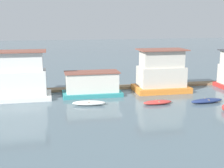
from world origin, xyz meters
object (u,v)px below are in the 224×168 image
at_px(houseboat_teal, 92,84).
at_px(dinghy_white, 89,103).
at_px(dinghy_red, 158,102).
at_px(houseboat_orange, 161,73).
at_px(houseboat_white, 19,78).
at_px(mooring_post_far_right, 86,85).
at_px(dinghy_navy, 207,101).

relative_size(houseboat_teal, dinghy_white, 1.92).
bearing_deg(dinghy_red, houseboat_orange, 66.64).
height_order(houseboat_white, houseboat_orange, houseboat_white).
distance_m(dinghy_white, mooring_post_far_right, 6.34).
xyz_separation_m(houseboat_teal, dinghy_navy, (11.63, -5.83, -1.10)).
relative_size(houseboat_orange, dinghy_white, 1.85).
height_order(dinghy_red, dinghy_navy, dinghy_navy).
distance_m(dinghy_red, dinghy_navy, 5.40).
height_order(houseboat_orange, dinghy_navy, houseboat_orange).
bearing_deg(mooring_post_far_right, houseboat_teal, -76.74).
xyz_separation_m(houseboat_white, houseboat_teal, (8.19, -0.07, -1.07)).
xyz_separation_m(houseboat_white, mooring_post_far_right, (7.70, 2.01, -1.56)).
bearing_deg(houseboat_orange, mooring_post_far_right, 170.12).
height_order(dinghy_white, dinghy_navy, dinghy_white).
bearing_deg(dinghy_red, dinghy_navy, -5.86).
distance_m(houseboat_teal, dinghy_red, 8.26).
bearing_deg(houseboat_orange, houseboat_teal, -176.91).
bearing_deg(houseboat_white, dinghy_white, -30.45).
bearing_deg(dinghy_white, dinghy_navy, -7.32).
distance_m(houseboat_teal, houseboat_orange, 8.80).
bearing_deg(houseboat_teal, dinghy_white, -102.21).
bearing_deg(dinghy_navy, houseboat_teal, 153.38).
bearing_deg(mooring_post_far_right, dinghy_white, -93.84).
bearing_deg(houseboat_teal, mooring_post_far_right, 103.26).
xyz_separation_m(houseboat_orange, dinghy_red, (-2.48, -5.75, -2.09)).
distance_m(houseboat_orange, dinghy_white, 10.92).
relative_size(dinghy_navy, mooring_post_far_right, 2.28).
relative_size(houseboat_orange, dinghy_red, 2.06).
bearing_deg(houseboat_orange, dinghy_white, -154.09).
distance_m(houseboat_white, houseboat_teal, 8.26).
xyz_separation_m(houseboat_white, houseboat_orange, (16.93, 0.41, -0.11)).
xyz_separation_m(dinghy_red, dinghy_navy, (5.37, -0.55, 0.03)).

